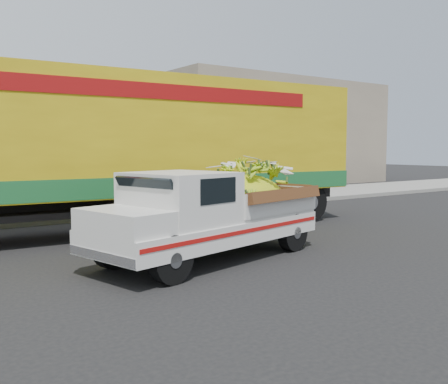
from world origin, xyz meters
TOP-DOWN VIEW (x-y plane):
  - ground at (0.00, 0.00)m, footprint 100.00×100.00m
  - curb at (0.00, 5.76)m, footprint 60.00×0.25m
  - sidewalk at (0.00, 7.86)m, footprint 60.00×4.00m
  - building_right at (14.00, 14.76)m, footprint 14.00×6.00m
  - pickup_truck at (-0.10, -0.31)m, footprint 4.99×2.76m
  - semi_trailer at (-0.07, 3.30)m, footprint 12.04×3.21m

SIDE VIEW (x-z plane):
  - ground at x=0.00m, z-range 0.00..0.00m
  - sidewalk at x=0.00m, z-range 0.00..0.14m
  - curb at x=0.00m, z-range 0.00..0.15m
  - pickup_truck at x=-0.10m, z-range 0.06..1.72m
  - semi_trailer at x=-0.07m, z-range 0.22..4.02m
  - building_right at x=14.00m, z-range 0.00..6.00m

